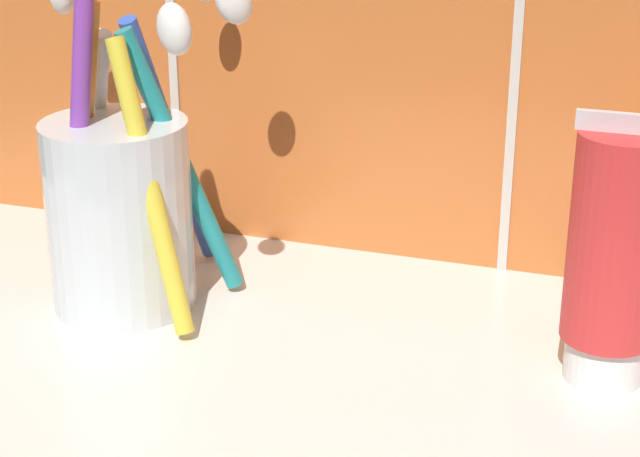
% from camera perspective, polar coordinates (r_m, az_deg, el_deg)
% --- Properties ---
extents(sink_counter, '(0.76, 0.31, 0.02)m').
position_cam_1_polar(sink_counter, '(0.46, 4.00, -10.29)').
color(sink_counter, silver).
rests_on(sink_counter, ground).
extents(toothbrush_cup, '(0.13, 0.12, 0.18)m').
position_cam_1_polar(toothbrush_cup, '(0.53, -10.57, 1.67)').
color(toothbrush_cup, silver).
rests_on(toothbrush_cup, sink_counter).
extents(toothpaste_tube, '(0.04, 0.04, 0.12)m').
position_cam_1_polar(toothpaste_tube, '(0.46, 15.45, -1.33)').
color(toothpaste_tube, white).
rests_on(toothpaste_tube, sink_counter).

